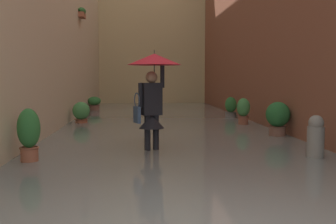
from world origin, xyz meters
TOP-DOWN VIEW (x-y plane):
  - ground_plane at (0.00, -9.81)m, footprint 60.00×60.00m
  - flood_water at (0.00, -9.81)m, footprint 6.74×25.62m
  - building_facade_far at (0.00, -20.52)m, footprint 9.54×1.80m
  - person_wading at (0.47, -4.86)m, footprint 1.06×1.06m
  - potted_plant_mid_right at (2.71, -14.68)m, footprint 0.57×0.57m
  - potted_plant_near_right at (2.63, -3.91)m, footprint 0.39×0.39m
  - potted_plant_far_left at (-2.43, -9.00)m, footprint 0.40×0.40m
  - potted_plant_far_right at (2.59, -9.85)m, footprint 0.54×0.54m
  - potted_plant_near_left at (-2.66, -6.59)m, footprint 0.59×0.59m
  - potted_plant_mid_left at (-2.62, -11.54)m, footprint 0.43×0.43m
  - mooring_bollard at (-2.41, -3.89)m, footprint 0.30×0.30m

SIDE VIEW (x-z plane):
  - ground_plane at x=0.00m, z-range 0.00..0.00m
  - flood_water at x=0.00m, z-range 0.00..0.15m
  - potted_plant_mid_right at x=2.71m, z-range 0.05..0.80m
  - potted_plant_mid_left at x=-2.62m, z-range 0.01..0.89m
  - potted_plant_far_right at x=2.59m, z-range 0.05..0.86m
  - mooring_bollard at x=-2.41m, z-range 0.00..0.91m
  - potted_plant_far_left at x=-2.43m, z-range 0.06..1.02m
  - potted_plant_near_left at x=-2.66m, z-range 0.07..1.06m
  - potted_plant_near_right at x=2.63m, z-range 0.05..1.11m
  - person_wading at x=0.47m, z-range 0.45..2.57m
  - building_facade_far at x=0.00m, z-range 0.00..10.98m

